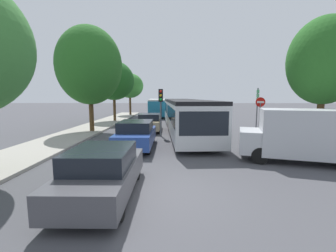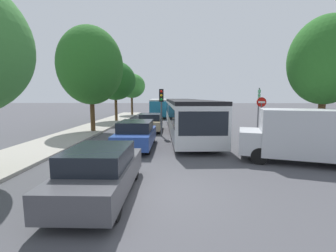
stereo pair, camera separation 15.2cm
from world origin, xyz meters
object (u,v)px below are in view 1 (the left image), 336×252
at_px(no_entry_sign, 260,110).
at_px(tree_right_near, 325,61).
at_px(tree_left_mid, 89,66).
at_px(white_van, 306,134).
at_px(city_bus_rear, 158,106).
at_px(queued_car_tan, 150,122).
at_px(queued_car_graphite, 103,172).
at_px(direction_sign_post, 257,100).
at_px(queued_car_blue, 136,134).
at_px(traffic_light, 161,102).
at_px(tree_left_far, 114,82).
at_px(tree_left_distant, 130,86).
at_px(articulated_bus, 183,113).

relative_size(no_entry_sign, tree_right_near, 0.40).
bearing_deg(tree_left_mid, white_van, -33.81).
height_order(tree_left_mid, tree_right_near, tree_left_mid).
bearing_deg(city_bus_rear, queued_car_tan, 177.51).
bearing_deg(queued_car_tan, queued_car_graphite, 179.15).
height_order(city_bus_rear, direction_sign_post, direction_sign_post).
relative_size(queued_car_blue, white_van, 0.82).
xyz_separation_m(queued_car_tan, no_entry_sign, (8.30, -2.10, 1.13)).
bearing_deg(traffic_light, white_van, 42.18).
distance_m(city_bus_rear, direction_sign_post, 17.64).
bearing_deg(tree_left_far, tree_right_near, -42.09).
xyz_separation_m(direction_sign_post, tree_left_distant, (-13.65, 14.83, 1.95)).
xyz_separation_m(queued_car_tan, tree_right_near, (9.95, -6.24, 3.99)).
bearing_deg(white_van, tree_right_near, -114.08).
relative_size(queued_car_blue, queued_car_tan, 1.04).
relative_size(queued_car_graphite, direction_sign_post, 1.15).
distance_m(articulated_bus, no_entry_sign, 6.07).
bearing_deg(tree_right_near, tree_left_distant, 123.41).
relative_size(queued_car_blue, tree_left_mid, 0.53).
xyz_separation_m(white_van, tree_left_mid, (-12.19, 8.16, 4.01)).
bearing_deg(queued_car_tan, queued_car_blue, 178.47).
bearing_deg(queued_car_blue, city_bus_rear, 0.09).
height_order(queued_car_blue, traffic_light, traffic_light).
distance_m(queued_car_graphite, queued_car_blue, 6.13).
relative_size(tree_left_mid, tree_right_near, 1.17).
xyz_separation_m(city_bus_rear, queued_car_blue, (0.09, -22.03, -0.68)).
relative_size(articulated_bus, no_entry_sign, 6.31).
height_order(queued_car_tan, direction_sign_post, direction_sign_post).
height_order(queued_car_graphite, tree_left_distant, tree_left_distant).
height_order(queued_car_blue, tree_right_near, tree_right_near).
bearing_deg(tree_left_distant, tree_left_mid, -90.40).
bearing_deg(tree_left_distant, no_entry_sign, -54.23).
bearing_deg(queued_car_blue, no_entry_sign, -63.42).
height_order(tree_left_mid, tree_left_far, tree_left_mid).
bearing_deg(tree_left_mid, tree_left_far, 90.39).
height_order(city_bus_rear, white_van, city_bus_rear).
xyz_separation_m(traffic_light, tree_right_near, (8.91, -3.74, 2.23)).
relative_size(queued_car_tan, no_entry_sign, 1.49).
distance_m(direction_sign_post, tree_left_distant, 20.25).
distance_m(queued_car_blue, direction_sign_post, 11.89).
xyz_separation_m(direction_sign_post, tree_right_near, (0.78, -7.03, 2.16)).
bearing_deg(direction_sign_post, no_entry_sign, 87.23).
relative_size(articulated_bus, queued_car_graphite, 4.31).
relative_size(white_van, tree_left_far, 0.78).
distance_m(articulated_bus, tree_right_near, 10.31).
xyz_separation_m(articulated_bus, no_entry_sign, (5.48, -2.59, 0.36)).
height_order(city_bus_rear, no_entry_sign, no_entry_sign).
relative_size(articulated_bus, queued_car_blue, 4.04).
relative_size(queued_car_graphite, tree_left_mid, 0.50).
bearing_deg(articulated_bus, tree_left_far, -134.11).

